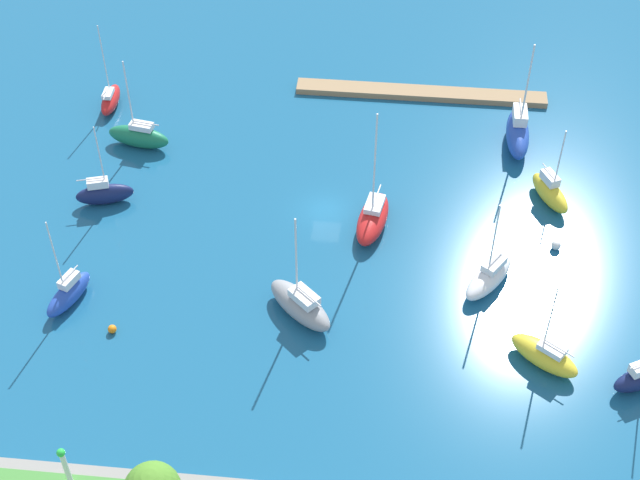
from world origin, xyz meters
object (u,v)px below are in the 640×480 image
object	(u,v)px
sailboat_blue_inner_mooring	(69,293)
sailboat_yellow_east_end	(550,192)
sailboat_yellow_mid_basin	(545,355)
harbor_beacon	(65,464)
mooring_buoy_orange	(112,329)
sailboat_red_far_north	(373,218)
pier_dock	(421,93)
sailboat_blue_outer_mooring	(518,132)
sailboat_red_near_pier	(110,99)
mooring_buoy_white	(556,245)
sailboat_gray_lone_north	(300,304)
sailboat_green_along_channel	(139,136)
sailboat_navy_by_breakwater	(104,193)
sailboat_white_off_beacon	(489,276)

from	to	relation	value
sailboat_blue_inner_mooring	sailboat_yellow_east_end	bearing A→B (deg)	133.35
sailboat_yellow_mid_basin	sailboat_blue_inner_mooring	world-z (taller)	sailboat_blue_inner_mooring
sailboat_yellow_east_end	sailboat_yellow_mid_basin	world-z (taller)	sailboat_yellow_mid_basin
harbor_beacon	mooring_buoy_orange	distance (m)	13.95
sailboat_red_far_north	mooring_buoy_orange	size ratio (longest dim) A/B	18.02
pier_dock	sailboat_blue_outer_mooring	distance (m)	11.59
sailboat_yellow_east_end	sailboat_blue_outer_mooring	world-z (taller)	sailboat_blue_outer_mooring
sailboat_yellow_mid_basin	sailboat_red_near_pier	bearing A→B (deg)	0.39
mooring_buoy_white	sailboat_red_far_north	bearing A→B (deg)	-3.92
sailboat_yellow_east_end	sailboat_gray_lone_north	world-z (taller)	sailboat_gray_lone_north
harbor_beacon	sailboat_red_far_north	bearing A→B (deg)	-123.48
harbor_beacon	sailboat_red_near_pier	xyz separation A→B (m)	(8.68, -42.07, -2.27)
sailboat_yellow_east_end	mooring_buoy_white	world-z (taller)	sailboat_yellow_east_end
sailboat_red_near_pier	pier_dock	bearing A→B (deg)	-81.55
sailboat_red_far_north	sailboat_green_along_channel	distance (m)	24.16
sailboat_red_far_north	mooring_buoy_white	size ratio (longest dim) A/B	14.54
sailboat_gray_lone_north	mooring_buoy_white	xyz separation A→B (m)	(-20.33, -9.40, -0.76)
sailboat_navy_by_breakwater	mooring_buoy_white	distance (m)	38.90
sailboat_blue_inner_mooring	mooring_buoy_white	world-z (taller)	sailboat_blue_inner_mooring
sailboat_green_along_channel	mooring_buoy_white	bearing A→B (deg)	174.95
sailboat_green_along_channel	mooring_buoy_white	xyz separation A→B (m)	(-37.78, 10.08, -0.75)
sailboat_blue_inner_mooring	sailboat_red_near_pier	bearing A→B (deg)	-151.23
sailboat_red_far_north	sailboat_navy_by_breakwater	bearing A→B (deg)	-81.71
sailboat_blue_outer_mooring	sailboat_yellow_mid_basin	xyz separation A→B (m)	(-0.64, 26.17, -0.44)
sailboat_red_far_north	mooring_buoy_white	xyz separation A→B (m)	(-15.36, 1.05, -0.69)
harbor_beacon	sailboat_blue_outer_mooring	world-z (taller)	sailboat_blue_outer_mooring
harbor_beacon	sailboat_yellow_east_end	world-z (taller)	sailboat_yellow_east_end
sailboat_gray_lone_north	mooring_buoy_orange	xyz separation A→B (m)	(14.08, 3.19, -0.84)
harbor_beacon	sailboat_green_along_channel	bearing A→B (deg)	-83.09
sailboat_yellow_east_end	sailboat_gray_lone_north	xyz separation A→B (m)	(20.17, 15.39, 0.07)
sailboat_yellow_east_end	sailboat_yellow_mid_basin	bearing A→B (deg)	-32.19
sailboat_white_off_beacon	mooring_buoy_orange	xyz separation A→B (m)	(28.66, 7.85, -0.64)
pier_dock	sailboat_gray_lone_north	xyz separation A→B (m)	(8.65, 30.28, 0.86)
sailboat_yellow_mid_basin	sailboat_blue_inner_mooring	size ratio (longest dim) A/B	0.92
sailboat_yellow_mid_basin	sailboat_red_near_pier	distance (m)	49.08
sailboat_yellow_east_end	sailboat_white_off_beacon	xyz separation A→B (m)	(5.59, 10.73, -0.13)
sailboat_blue_inner_mooring	mooring_buoy_orange	size ratio (longest dim) A/B	13.02
mooring_buoy_orange	pier_dock	bearing A→B (deg)	-124.18
mooring_buoy_white	mooring_buoy_orange	distance (m)	36.63
pier_dock	sailboat_blue_outer_mooring	bearing A→B (deg)	142.01
sailboat_gray_lone_north	mooring_buoy_orange	size ratio (longest dim) A/B	14.63
mooring_buoy_white	sailboat_gray_lone_north	bearing A→B (deg)	24.81
pier_dock	mooring_buoy_orange	distance (m)	40.46
sailboat_green_along_channel	mooring_buoy_white	world-z (taller)	sailboat_green_along_channel
sailboat_gray_lone_north	mooring_buoy_white	bearing A→B (deg)	-112.44
sailboat_yellow_east_end	sailboat_red_far_north	bearing A→B (deg)	-98.65
pier_dock	sailboat_navy_by_breakwater	bearing A→B (deg)	34.95
pier_dock	sailboat_blue_inner_mooring	bearing A→B (deg)	48.92
sailboat_white_off_beacon	mooring_buoy_orange	world-z (taller)	sailboat_white_off_beacon
sailboat_green_along_channel	sailboat_gray_lone_north	xyz separation A→B (m)	(-17.45, 19.48, 0.01)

